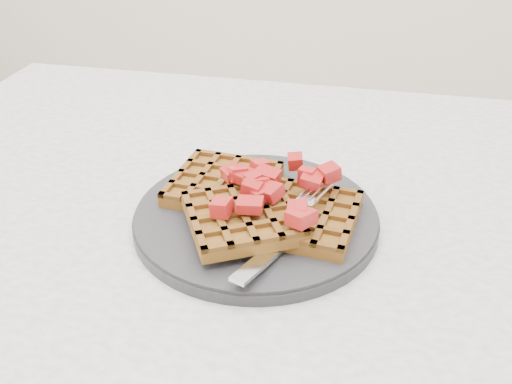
# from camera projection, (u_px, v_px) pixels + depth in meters

# --- Properties ---
(table) EXTENTS (1.20, 0.80, 0.75)m
(table) POSITION_uv_depth(u_px,v_px,m) (321.00, 296.00, 0.69)
(table) COLOR silver
(table) RESTS_ON ground
(plate) EXTENTS (0.26, 0.26, 0.02)m
(plate) POSITION_uv_depth(u_px,v_px,m) (256.00, 217.00, 0.62)
(plate) COLOR #232325
(plate) RESTS_ON table
(waffles) EXTENTS (0.22, 0.21, 0.03)m
(waffles) POSITION_uv_depth(u_px,v_px,m) (255.00, 204.00, 0.60)
(waffles) COLOR brown
(waffles) RESTS_ON plate
(strawberry_pile) EXTENTS (0.15, 0.15, 0.02)m
(strawberry_pile) POSITION_uv_depth(u_px,v_px,m) (256.00, 181.00, 0.59)
(strawberry_pile) COLOR maroon
(strawberry_pile) RESTS_ON waffles
(fork) EXTENTS (0.08, 0.18, 0.02)m
(fork) POSITION_uv_depth(u_px,v_px,m) (290.00, 231.00, 0.57)
(fork) COLOR silver
(fork) RESTS_ON plate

